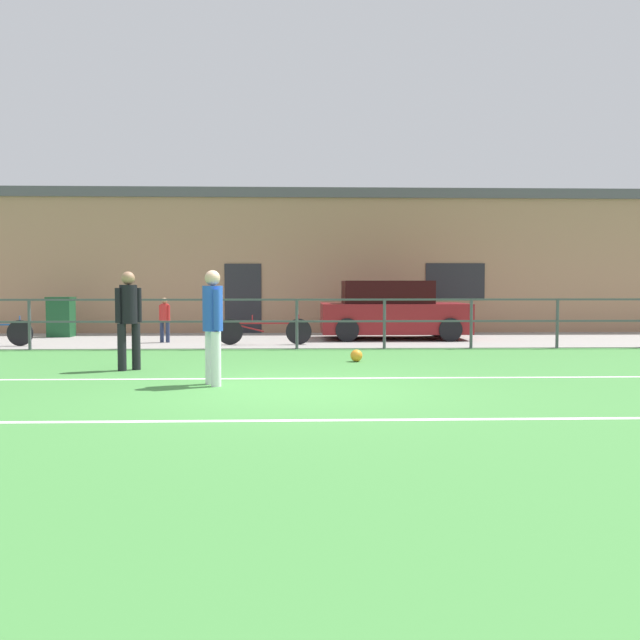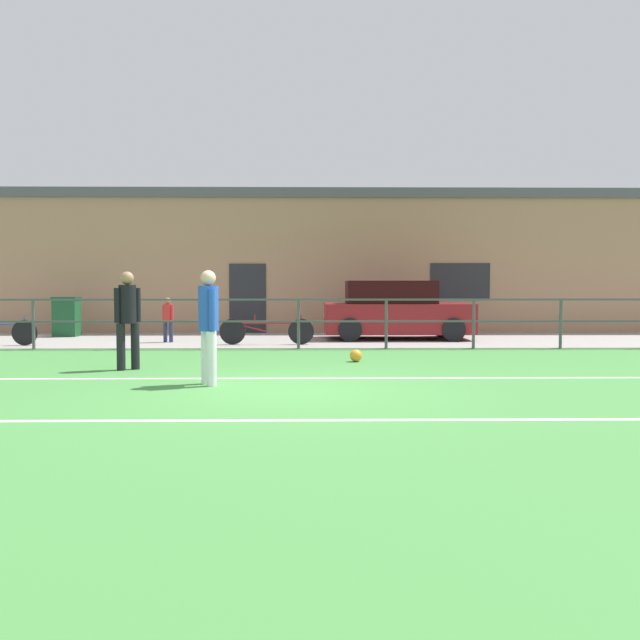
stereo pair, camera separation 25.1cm
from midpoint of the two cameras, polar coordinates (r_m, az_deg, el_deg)
ground at (r=9.33m, az=-1.70°, el=-6.10°), size 60.00×44.00×0.04m
field_line_touchline at (r=10.49m, az=-1.60°, el=-4.98°), size 36.00×0.11×0.00m
field_line_hash at (r=7.27m, az=-1.95°, el=-8.52°), size 36.00×0.11×0.00m
pavement_strip at (r=17.78m, az=-1.29°, el=-1.69°), size 48.00×5.00×0.02m
perimeter_fence at (r=15.23m, az=-1.37°, el=0.31°), size 36.07×0.07×1.15m
clubhouse_facade at (r=21.43m, az=-1.22°, el=4.96°), size 28.00×2.56×4.38m
player_goalkeeper at (r=11.89m, az=-15.46°, el=0.48°), size 0.40×0.31×1.69m
player_striker at (r=9.82m, az=-8.74°, el=-0.00°), size 0.29×0.42×1.67m
soccer_ball_match at (r=12.77m, az=3.64°, el=-3.04°), size 0.23×0.23×0.23m
spectator_child at (r=17.26m, az=-12.39°, el=0.26°), size 0.29×0.20×1.12m
parked_car_red at (r=18.04m, az=6.82°, el=0.74°), size 3.88×1.95×1.55m
bicycle_parked_0 at (r=16.25m, az=-4.13°, el=-0.93°), size 2.29×0.04×0.73m
trash_bin_0 at (r=20.07m, az=-20.40°, el=0.29°), size 0.68×0.58×1.11m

